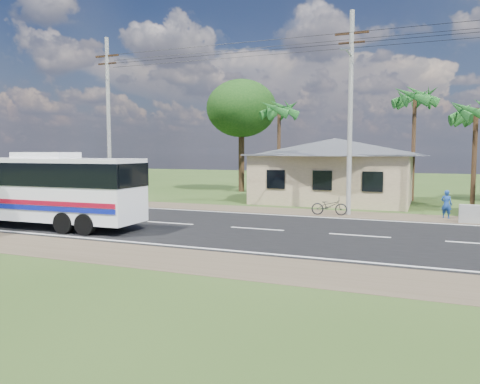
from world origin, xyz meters
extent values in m
plane|color=#2A4117|center=(0.00, 0.00, 0.00)|extent=(120.00, 120.00, 0.00)
cube|color=black|center=(0.00, 0.00, 0.01)|extent=(120.00, 10.00, 0.02)
cube|color=brown|center=(0.00, 6.50, 0.01)|extent=(120.00, 3.00, 0.01)
cube|color=brown|center=(0.00, -6.50, 0.01)|extent=(120.00, 3.00, 0.01)
cube|color=silver|center=(0.00, 4.70, 0.03)|extent=(120.00, 0.15, 0.01)
cube|color=silver|center=(0.00, -4.70, 0.03)|extent=(120.00, 0.15, 0.01)
cube|color=silver|center=(0.00, 0.00, 0.03)|extent=(120.00, 0.15, 0.01)
cube|color=tan|center=(1.00, 13.00, 1.60)|extent=(10.00, 8.00, 3.20)
cube|color=#4C4F54|center=(1.00, 13.00, 3.25)|extent=(10.60, 8.60, 0.10)
pyramid|color=#4C4F54|center=(1.00, 13.00, 4.40)|extent=(12.40, 10.00, 1.20)
cube|color=black|center=(-2.00, 8.98, 1.70)|extent=(1.20, 0.08, 1.20)
cube|color=black|center=(1.00, 8.98, 1.70)|extent=(1.20, 0.08, 1.20)
cube|color=black|center=(4.00, 8.98, 1.70)|extent=(1.20, 0.08, 1.20)
cylinder|color=#9E9E99|center=(-13.00, 6.50, 5.50)|extent=(0.26, 0.26, 11.00)
cube|color=#332212|center=(-13.00, 6.50, 9.80)|extent=(1.80, 0.12, 0.12)
cube|color=#332212|center=(-13.00, 6.50, 9.30)|extent=(1.40, 0.10, 0.10)
cylinder|color=#9E9E99|center=(3.00, 6.50, 5.50)|extent=(0.26, 0.26, 11.00)
cube|color=#332212|center=(3.00, 6.50, 9.80)|extent=(1.80, 0.12, 0.12)
cube|color=#332212|center=(3.00, 6.50, 9.30)|extent=(1.40, 0.10, 0.10)
cylinder|color=gray|center=(3.00, 5.50, 8.60)|extent=(0.08, 2.00, 0.08)
cube|color=gray|center=(3.00, 4.50, 8.60)|extent=(0.50, 0.18, 0.12)
cylinder|color=black|center=(-5.00, 6.50, 9.60)|extent=(16.00, 0.02, 0.02)
cylinder|color=#47301E|center=(9.50, 11.00, 3.00)|extent=(0.28, 0.28, 6.00)
cylinder|color=#47301E|center=(6.00, 15.50, 3.75)|extent=(0.28, 0.28, 7.50)
cylinder|color=#47301E|center=(-4.00, 16.00, 3.50)|extent=(0.28, 0.28, 7.00)
cylinder|color=#47301E|center=(-8.00, 18.00, 2.97)|extent=(0.50, 0.50, 5.95)
ellipsoid|color=#10340E|center=(-8.00, 18.00, 7.15)|extent=(6.00, 6.00, 4.92)
cube|color=white|center=(-9.96, -3.19, 1.79)|extent=(11.10, 2.59, 2.76)
cube|color=black|center=(-9.96, -3.19, 2.48)|extent=(11.15, 2.64, 1.01)
cube|color=maroon|center=(-9.93, -4.36, 1.29)|extent=(10.86, 0.32, 0.20)
cube|color=navy|center=(-9.93, -4.36, 1.06)|extent=(10.86, 0.32, 0.20)
cube|color=white|center=(-9.04, -3.17, 3.31)|extent=(2.80, 1.54, 0.28)
cylinder|color=black|center=(-7.18, -4.18, 0.46)|extent=(0.93, 0.35, 0.92)
cylinder|color=black|center=(-7.23, -2.06, 0.46)|extent=(0.93, 0.35, 0.92)
cylinder|color=black|center=(-6.07, -4.15, 0.46)|extent=(0.93, 0.35, 0.92)
cylinder|color=black|center=(-6.13, -2.03, 0.46)|extent=(0.93, 0.35, 0.92)
imported|color=black|center=(2.07, 5.89, 0.51)|extent=(2.01, 0.97, 1.01)
imported|color=navy|center=(7.97, 6.91, 0.75)|extent=(0.63, 0.52, 1.49)
imported|color=#333336|center=(-14.19, 3.23, 0.64)|extent=(2.48, 4.02, 1.28)
camera|label=1|loc=(7.09, -19.52, 3.50)|focal=35.00mm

